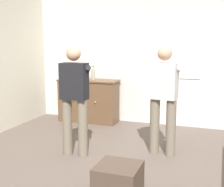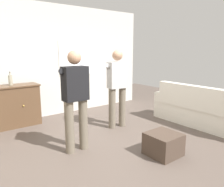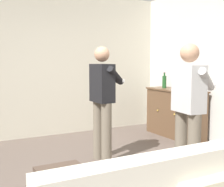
{
  "view_description": "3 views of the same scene",
  "coord_description": "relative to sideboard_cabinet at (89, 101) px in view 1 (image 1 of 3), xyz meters",
  "views": [
    {
      "loc": [
        1.4,
        -3.79,
        1.77
      ],
      "look_at": [
        -0.02,
        0.13,
        1.05
      ],
      "focal_mm": 50.0,
      "sensor_mm": 36.0,
      "label": 1
    },
    {
      "loc": [
        -2.35,
        -2.73,
        1.7
      ],
      "look_at": [
        -0.15,
        0.13,
        0.96
      ],
      "focal_mm": 35.0,
      "sensor_mm": 36.0,
      "label": 2
    },
    {
      "loc": [
        3.28,
        -1.68,
        1.49
      ],
      "look_at": [
        -0.26,
        0.29,
        1.05
      ],
      "focal_mm": 50.0,
      "sensor_mm": 36.0,
      "label": 3
    }
  ],
  "objects": [
    {
      "name": "bottle_wine_green",
      "position": [
        0.1,
        0.04,
        0.57
      ],
      "size": [
        0.08,
        0.08,
        0.3
      ],
      "color": "gray",
      "rests_on": "sideboard_cabinet"
    },
    {
      "name": "person_standing_right",
      "position": [
        1.9,
        -1.42,
        0.47
      ],
      "size": [
        0.55,
        0.5,
        1.68
      ],
      "color": "#6B6051",
      "rests_on": "ground"
    },
    {
      "name": "ottoman",
      "position": [
        1.67,
        -2.91,
        -0.28
      ],
      "size": [
        0.49,
        0.49,
        0.36
      ],
      "primitive_type": "cube",
      "color": "#47382D",
      "rests_on": "ground"
    },
    {
      "name": "sideboard_cabinet",
      "position": [
        0.0,
        0.0,
        0.0
      ],
      "size": [
        1.32,
        0.49,
        0.92
      ],
      "color": "brown",
      "rests_on": "ground"
    },
    {
      "name": "wall_back_with_window",
      "position": [
        1.35,
        0.36,
        0.94
      ],
      "size": [
        5.2,
        0.15,
        2.8
      ],
      "color": "beige",
      "rests_on": "ground"
    },
    {
      "name": "person_standing_left",
      "position": [
        0.63,
        -1.91,
        0.47
      ],
      "size": [
        0.56,
        0.48,
        1.68
      ],
      "color": "#6B6051",
      "rests_on": "ground"
    },
    {
      "name": "ground",
      "position": [
        1.34,
        -2.3,
        -0.46
      ],
      "size": [
        10.4,
        10.4,
        0.0
      ],
      "primitive_type": "plane",
      "color": "brown"
    },
    {
      "name": "bottle_liquor_amber",
      "position": [
        -0.35,
        -0.01,
        0.59
      ],
      "size": [
        0.08,
        0.08,
        0.31
      ],
      "color": "#1E4C23",
      "rests_on": "sideboard_cabinet"
    }
  ]
}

